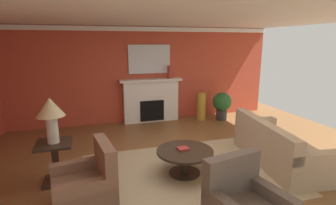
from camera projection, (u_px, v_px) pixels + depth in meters
ground_plane at (179, 168)px, 4.89m from camera, size 9.57×9.57×0.00m
wall_fireplace at (143, 75)px, 7.60m from camera, size 7.96×0.12×2.72m
ceiling_panel at (175, 15)px, 4.54m from camera, size 7.96×6.98×0.06m
crown_moulding at (142, 29)px, 7.23m from camera, size 7.96×0.08×0.12m
area_rug at (185, 173)px, 4.67m from camera, size 3.53×2.59×0.01m
fireplace at (151, 102)px, 7.63m from camera, size 1.80×0.35×1.26m
mantel_mirror at (149, 59)px, 7.47m from camera, size 1.22×0.04×0.81m
sofa at (277, 148)px, 5.03m from camera, size 1.17×2.20×0.85m
armchair_near_window at (87, 189)px, 3.64m from camera, size 0.91×0.91×0.95m
coffee_table at (185, 156)px, 4.59m from camera, size 1.00×1.00×0.45m
side_table at (56, 160)px, 4.32m from camera, size 0.56×0.56×0.70m
table_lamp at (51, 112)px, 4.13m from camera, size 0.44×0.44×0.75m
vase_mantel_right at (169, 72)px, 7.55m from camera, size 0.12×0.12×0.38m
vase_tall_corner at (201, 106)px, 7.82m from camera, size 0.26×0.26×0.82m
book_red_cover at (183, 149)px, 4.58m from camera, size 0.20×0.18×0.04m
potted_plant at (222, 104)px, 7.82m from camera, size 0.56×0.56×0.83m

